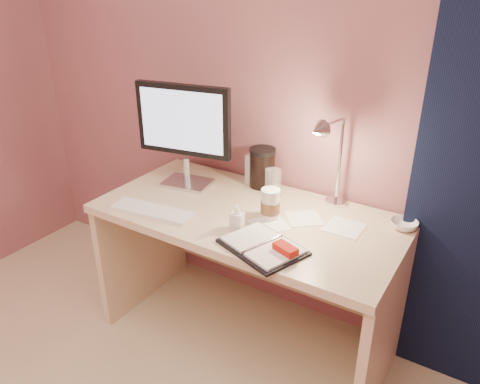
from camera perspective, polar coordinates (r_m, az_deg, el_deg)
The scene contains 14 objects.
desk at distance 2.31m, azimuth 1.91°, elevation -6.72°, with size 1.40×0.70×0.73m.
monitor at distance 2.32m, azimuth -6.82°, elevation 7.93°, with size 0.49×0.21×0.52m.
keyboard at distance 2.17m, azimuth -10.66°, elevation -2.27°, with size 0.39×0.12×0.02m, color white.
planner at distance 1.87m, azimuth 3.00°, elevation -6.64°, with size 0.38×0.33×0.05m.
paper_a at distance 2.11m, azimuth 7.78°, elevation -3.19°, with size 0.15×0.15×0.00m, color white.
paper_b at distance 2.06m, azimuth 12.63°, elevation -4.24°, with size 0.16×0.16×0.00m, color white.
paper_c at distance 2.04m, azimuth 3.60°, elevation -3.98°, with size 0.15×0.15×0.00m, color white.
coffee_cup at distance 2.07m, azimuth 3.71°, elevation -1.56°, with size 0.09×0.09×0.14m.
clear_cup at distance 2.27m, azimuth 4.04°, elevation 1.08°, with size 0.08×0.08×0.14m, color white.
bowl at distance 2.12m, azimuth 19.38°, elevation -3.81°, with size 0.12×0.12×0.04m, color silver.
lotion_bottle at distance 1.98m, azimuth -0.35°, elevation -3.11°, with size 0.05×0.05×0.12m, color silver.
dark_jar at distance 2.37m, azimuth 2.73°, elevation 2.75°, with size 0.13×0.13×0.18m, color black.
product_box at distance 2.41m, azimuth 2.16°, elevation 2.84°, with size 0.10×0.08×0.16m, color silver.
desk_lamp at distance 2.05m, azimuth 11.85°, elevation 4.19°, with size 0.14×0.27×0.44m.
Camera 1 is at (0.97, -0.24, 1.73)m, focal length 35.00 mm.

